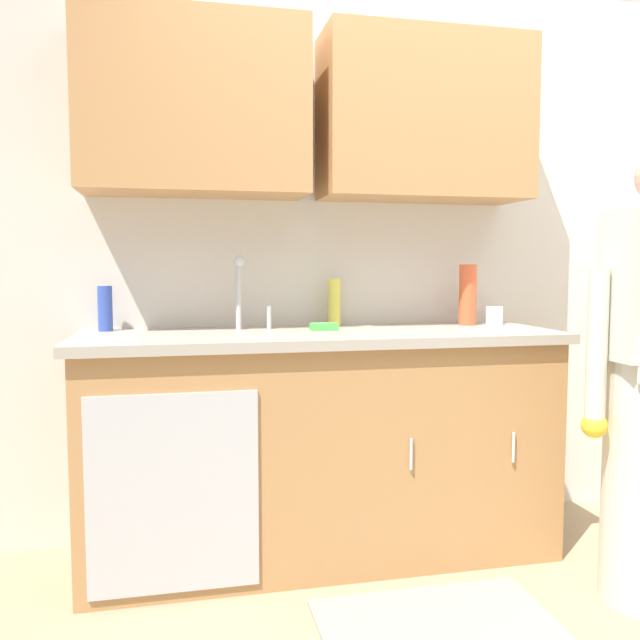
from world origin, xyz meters
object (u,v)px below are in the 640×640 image
object	(u,v)px
bottle_water_short	(105,309)
sponge	(324,327)
knife_on_counter	(487,329)
sink	(252,336)
bottle_water_tall	(468,295)
cup_by_sink	(494,316)
bottle_dish_liquid	(334,303)

from	to	relation	value
bottle_water_short	sponge	bearing A→B (deg)	-10.41
sponge	knife_on_counter	bearing A→B (deg)	-10.29
sponge	sink	bearing A→B (deg)	-172.91
bottle_water_tall	knife_on_counter	world-z (taller)	bottle_water_tall
cup_by_sink	sponge	xyz separation A→B (m)	(-0.81, -0.07, -0.03)
bottle_water_tall	bottle_dish_liquid	distance (m)	0.61
bottle_dish_liquid	sponge	distance (m)	0.21
bottle_dish_liquid	sponge	size ratio (longest dim) A/B	1.93
sink	sponge	distance (m)	0.31
knife_on_counter	bottle_water_tall	bearing A→B (deg)	-71.23
bottle_water_tall	sponge	world-z (taller)	bottle_water_tall
sponge	bottle_water_short	bearing A→B (deg)	169.59
bottle_water_short	bottle_water_tall	bearing A→B (deg)	-2.37
bottle_water_tall	cup_by_sink	world-z (taller)	bottle_water_tall
bottle_water_tall	cup_by_sink	xyz separation A→B (m)	(0.12, -0.03, -0.10)
bottle_water_tall	cup_by_sink	distance (m)	0.16
cup_by_sink	bottle_water_tall	bearing A→B (deg)	166.77
sink	knife_on_counter	world-z (taller)	sink
bottle_dish_liquid	cup_by_sink	distance (m)	0.74
cup_by_sink	sponge	distance (m)	0.82
knife_on_counter	sponge	bearing A→B (deg)	11.40
bottle_water_short	bottle_dish_liquid	world-z (taller)	bottle_dish_liquid
knife_on_counter	sponge	size ratio (longest dim) A/B	2.18
cup_by_sink	bottle_water_short	bearing A→B (deg)	176.85
bottle_water_short	knife_on_counter	xyz separation A→B (m)	(1.57, -0.29, -0.09)
bottle_water_tall	bottle_dish_liquid	world-z (taller)	bottle_water_tall
bottle_water_short	knife_on_counter	bearing A→B (deg)	-10.36
knife_on_counter	cup_by_sink	bearing A→B (deg)	-102.33
bottle_water_short	sponge	xyz separation A→B (m)	(0.89, -0.16, -0.08)
bottle_dish_liquid	knife_on_counter	xyz separation A→B (m)	(0.60, -0.29, -0.10)
bottle_water_tall	bottle_water_short	size ratio (longest dim) A/B	1.48
sponge	bottle_water_tall	bearing A→B (deg)	8.04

